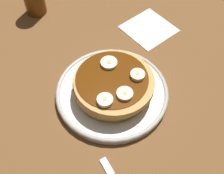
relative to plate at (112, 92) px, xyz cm
name	(u,v)px	position (x,y,z in cm)	size (l,w,h in cm)	color
ground_plane	(112,99)	(0.00, 0.00, -2.41)	(140.00, 140.00, 3.00)	brown
plate	(112,92)	(0.00, 0.00, 0.00)	(23.37, 23.37, 1.69)	silver
pancake_stack	(113,86)	(0.39, -0.20, 2.63)	(16.13, 16.33, 4.20)	olive
banana_slice_0	(138,75)	(3.32, 3.77, 5.02)	(2.89, 2.89, 1.04)	#FDECB6
banana_slice_1	(109,63)	(-2.95, 2.30, 4.94)	(3.40, 3.40, 0.88)	#EDF3BD
banana_slice_2	(125,94)	(4.40, -1.27, 4.97)	(3.14, 3.14, 0.95)	#FEF1C4
banana_slice_3	(105,100)	(2.67, -4.82, 5.01)	(3.04, 3.04, 1.03)	#F0E7BC
napkin	(149,28)	(-6.75, 20.92, -0.76)	(11.00, 11.00, 0.30)	white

